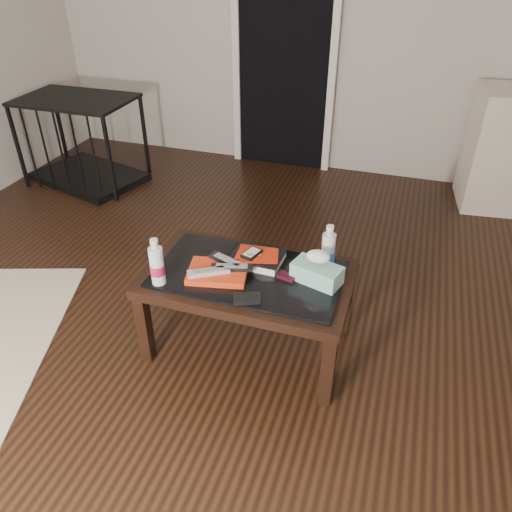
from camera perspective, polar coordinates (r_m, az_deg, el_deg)
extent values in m
plane|color=black|center=(2.69, -2.93, -10.39)|extent=(5.00, 5.00, 0.00)
plane|color=#B7B1A9|center=(4.39, 9.20, 26.46)|extent=(5.00, 0.00, 5.00)
cube|color=black|center=(4.50, 3.29, 22.43)|extent=(0.80, 0.05, 2.00)
cube|color=silver|center=(4.59, -2.31, 22.69)|extent=(0.06, 0.04, 2.04)
cube|color=silver|center=(4.38, 8.89, 21.82)|extent=(0.06, 0.04, 2.04)
cube|color=black|center=(2.56, -12.62, -8.05)|extent=(0.06, 0.06, 0.40)
cube|color=black|center=(2.32, 8.19, -12.80)|extent=(0.06, 0.06, 0.40)
cube|color=black|center=(2.91, -7.79, -1.66)|extent=(0.06, 0.06, 0.40)
cube|color=black|center=(2.71, 10.29, -5.09)|extent=(0.06, 0.06, 0.40)
cube|color=black|center=(2.44, -0.85, -2.62)|extent=(1.00, 0.60, 0.05)
cube|color=black|center=(2.42, -0.86, -2.03)|extent=(0.90, 0.50, 0.01)
cube|color=black|center=(4.66, -18.44, 8.63)|extent=(1.03, 0.83, 0.06)
cube|color=black|center=(4.44, -20.01, 16.45)|extent=(1.03, 0.83, 0.02)
cube|color=black|center=(4.61, -25.56, 11.14)|extent=(0.03, 0.03, 0.70)
cube|color=black|center=(4.10, -16.35, 10.49)|extent=(0.03, 0.03, 0.70)
cube|color=black|center=(5.01, -21.48, 13.70)|extent=(0.03, 0.03, 0.70)
cube|color=black|center=(4.54, -12.60, 13.27)|extent=(0.03, 0.03, 0.70)
cube|color=red|center=(2.40, -4.40, -1.85)|extent=(0.32, 0.26, 0.03)
cube|color=#A8A9AD|center=(2.37, -5.45, -1.77)|extent=(0.20, 0.15, 0.02)
cube|color=black|center=(2.39, -2.77, -1.28)|extent=(0.21, 0.11, 0.02)
cube|color=black|center=(2.43, -3.27, -0.55)|extent=(0.20, 0.12, 0.02)
cube|color=black|center=(2.48, 0.20, -0.21)|extent=(0.26, 0.21, 0.05)
cube|color=#B0230B|center=(2.47, 0.04, 0.34)|extent=(0.20, 0.15, 0.01)
cube|color=black|center=(2.45, -0.50, 0.31)|extent=(0.09, 0.12, 0.02)
cube|color=black|center=(2.38, 3.53, -2.34)|extent=(0.10, 0.07, 0.02)
cube|color=black|center=(2.24, -1.06, -4.85)|extent=(0.14, 0.11, 0.02)
cylinder|color=silver|center=(2.33, -11.30, -0.61)|extent=(0.07, 0.07, 0.24)
cylinder|color=silver|center=(2.41, 8.27, 0.97)|extent=(0.07, 0.07, 0.24)
cube|color=teal|center=(2.35, 6.97, -1.97)|extent=(0.25, 0.18, 0.09)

